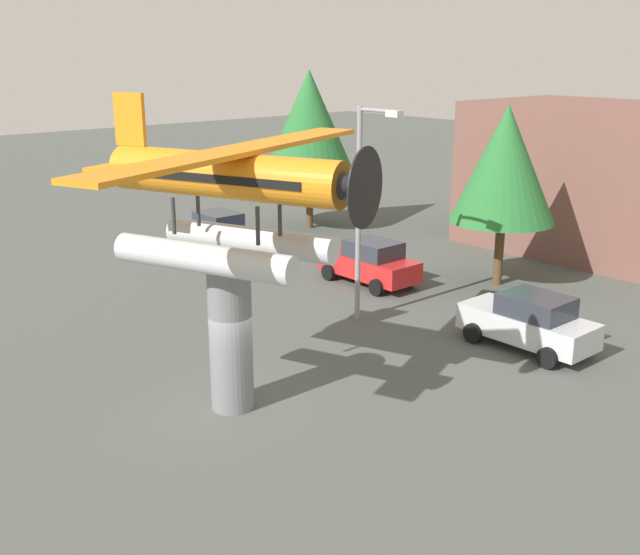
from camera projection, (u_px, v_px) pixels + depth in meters
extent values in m
plane|color=#4C514C|center=(233.00, 406.00, 19.88)|extent=(140.00, 140.00, 0.00)
cylinder|color=slate|center=(231.00, 337.00, 19.32)|extent=(1.10, 1.10, 3.88)
cylinder|color=silver|center=(203.00, 258.00, 17.82)|extent=(4.73, 2.40, 0.70)
cylinder|color=#333338|center=(258.00, 226.00, 17.48)|extent=(0.13, 0.13, 0.90)
cylinder|color=#333338|center=(174.00, 216.00, 18.54)|extent=(0.13, 0.13, 0.90)
cylinder|color=silver|center=(250.00, 240.00, 19.52)|extent=(4.73, 2.40, 0.70)
cylinder|color=#333338|center=(280.00, 218.00, 18.33)|extent=(0.13, 0.13, 0.90)
cylinder|color=#333338|center=(198.00, 209.00, 19.39)|extent=(0.13, 0.13, 0.90)
cylinder|color=orange|center=(225.00, 175.00, 18.15)|extent=(6.17, 3.28, 1.10)
cube|color=black|center=(232.00, 176.00, 18.06)|extent=(4.46, 2.64, 0.20)
cone|color=#262628|center=(349.00, 186.00, 16.71)|extent=(0.97, 1.07, 0.88)
cylinder|color=black|center=(365.00, 188.00, 16.54)|extent=(0.69, 1.69, 1.80)
cube|color=orange|center=(238.00, 151.00, 17.80)|extent=(4.81, 10.09, 0.12)
cube|color=orange|center=(133.00, 163.00, 19.36)|extent=(1.67, 2.86, 0.10)
cube|color=orange|center=(130.00, 119.00, 19.04)|extent=(0.88, 0.44, 1.30)
cube|color=#2847B7|center=(216.00, 234.00, 35.37)|extent=(4.20, 1.70, 0.80)
cube|color=#2D333D|center=(218.00, 219.00, 34.98)|extent=(2.00, 1.56, 0.64)
cylinder|color=black|center=(216.00, 234.00, 37.02)|extent=(0.64, 0.22, 0.64)
cylinder|color=black|center=(184.00, 240.00, 35.89)|extent=(0.64, 0.22, 0.64)
cylinder|color=black|center=(249.00, 244.00, 35.08)|extent=(0.64, 0.22, 0.64)
cylinder|color=black|center=(216.00, 251.00, 33.94)|extent=(0.64, 0.22, 0.64)
cube|color=red|center=(368.00, 266.00, 30.15)|extent=(4.20, 1.70, 0.80)
cube|color=#2D333D|center=(373.00, 249.00, 29.76)|extent=(2.00, 1.56, 0.64)
cylinder|color=black|center=(361.00, 264.00, 31.81)|extent=(0.64, 0.22, 0.64)
cylinder|color=black|center=(329.00, 272.00, 30.67)|extent=(0.64, 0.22, 0.64)
cylinder|color=black|center=(409.00, 278.00, 29.86)|extent=(0.64, 0.22, 0.64)
cylinder|color=black|center=(376.00, 287.00, 28.72)|extent=(0.64, 0.22, 0.64)
cube|color=silver|center=(527.00, 326.00, 23.59)|extent=(4.20, 1.70, 0.80)
cube|color=#2D333D|center=(536.00, 306.00, 23.20)|extent=(2.00, 1.56, 0.64)
cylinder|color=black|center=(507.00, 320.00, 25.25)|extent=(0.64, 0.22, 0.64)
cylinder|color=black|center=(473.00, 333.00, 24.11)|extent=(0.64, 0.22, 0.64)
cylinder|color=black|center=(581.00, 343.00, 23.30)|extent=(0.64, 0.22, 0.64)
cylinder|color=black|center=(548.00, 358.00, 22.16)|extent=(0.64, 0.22, 0.64)
cylinder|color=gray|center=(358.00, 217.00, 25.30)|extent=(0.18, 0.18, 7.17)
cylinder|color=gray|center=(378.00, 111.00, 23.72)|extent=(1.60, 0.12, 0.12)
cube|color=silver|center=(394.00, 114.00, 23.23)|extent=(0.50, 0.28, 0.20)
cube|color=brown|center=(616.00, 180.00, 34.04)|extent=(12.50, 7.45, 6.61)
cylinder|color=brown|center=(310.00, 204.00, 39.42)|extent=(0.36, 0.36, 2.53)
cone|color=#287033|center=(309.00, 125.00, 38.28)|extent=(4.90, 4.90, 5.45)
cylinder|color=brown|center=(499.00, 253.00, 29.90)|extent=(0.36, 0.36, 2.52)
cone|color=#287033|center=(505.00, 164.00, 28.90)|extent=(4.01, 4.01, 4.45)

